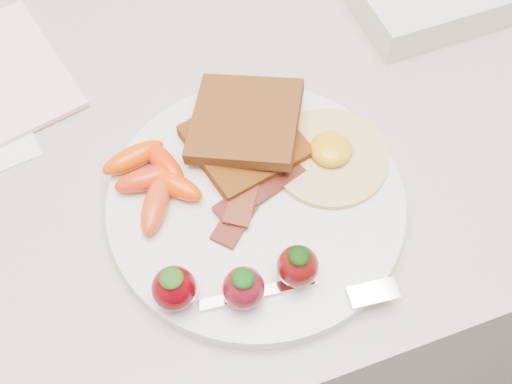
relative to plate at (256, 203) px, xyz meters
name	(u,v)px	position (x,y,z in m)	size (l,w,h in m)	color
counter	(238,275)	(0.02, 0.13, -0.46)	(2.00, 0.60, 0.90)	gray
plate	(256,203)	(0.00, 0.00, 0.00)	(0.27, 0.27, 0.02)	silver
toast_lower	(245,142)	(0.01, 0.06, 0.02)	(0.09, 0.09, 0.01)	#41270A
toast_upper	(245,121)	(0.01, 0.07, 0.03)	(0.10, 0.10, 0.01)	#372104
fried_egg	(330,155)	(0.08, 0.02, 0.01)	(0.13, 0.13, 0.02)	beige
bacon_strips	(251,192)	(0.00, 0.00, 0.01)	(0.10, 0.10, 0.01)	black
baby_carrots	(154,178)	(-0.08, 0.05, 0.02)	(0.09, 0.10, 0.02)	red
strawberries	(236,281)	(-0.05, -0.08, 0.03)	(0.14, 0.05, 0.04)	#570007
fork	(310,293)	(0.01, -0.10, 0.01)	(0.16, 0.05, 0.00)	white
notepad	(0,74)	(-0.20, 0.24, 0.00)	(0.12, 0.18, 0.01)	#F9C2C2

